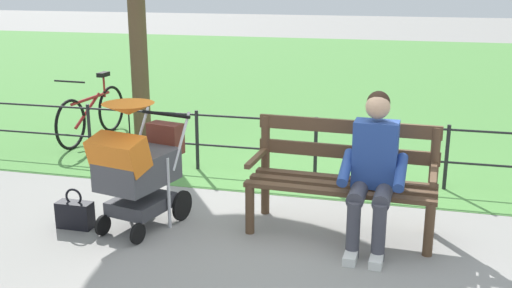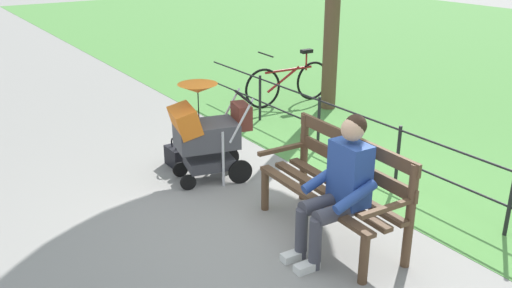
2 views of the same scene
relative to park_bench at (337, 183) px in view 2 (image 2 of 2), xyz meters
The scene contains 7 objects.
ground_plane 0.70m from the park_bench, 14.59° to the left, with size 60.00×60.00×0.00m, color gray.
park_bench is the anchor object (origin of this frame).
person_on_bench 0.38m from the park_bench, 139.95° to the left, with size 0.55×0.74×1.28m.
stroller 1.79m from the park_bench, 13.51° to the left, with size 0.68×0.97×1.15m.
handbag 2.40m from the park_bench, 13.56° to the left, with size 0.32×0.14×0.37m.
park_fence 1.32m from the park_bench, 83.15° to the right, with size 8.27×0.04×0.70m.
bicycle 4.27m from the park_bench, 31.07° to the right, with size 0.44×1.66×0.89m.
Camera 2 is at (-3.83, 3.06, 2.67)m, focal length 38.45 mm.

